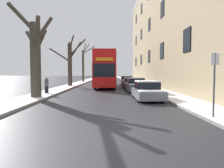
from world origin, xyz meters
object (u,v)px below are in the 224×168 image
parked_car_2 (130,83)px  street_sign_post (214,82)px  bare_tree_left_1 (70,62)px  parked_car_0 (147,91)px  pedestrian_left_sidewalk (47,85)px  bare_tree_left_0 (35,55)px  double_decker_bus (105,68)px  bare_tree_left_2 (84,64)px  parked_car_3 (126,81)px  oncoming_van (99,76)px  parked_car_1 (136,85)px

parked_car_2 → street_sign_post: (1.38, -17.59, 0.90)m
bare_tree_left_1 → parked_car_0: bare_tree_left_1 is taller
parked_car_2 → pedestrian_left_sidewalk: 11.34m
bare_tree_left_0 → street_sign_post: bearing=-35.9°
bare_tree_left_0 → street_sign_post: size_ratio=2.38×
double_decker_bus → pedestrian_left_sidewalk: bearing=-117.3°
double_decker_bus → bare_tree_left_2: bearing=107.5°
parked_car_3 → bare_tree_left_2: bearing=126.9°
parked_car_3 → pedestrian_left_sidewalk: pedestrian_left_sidewalk is taller
bare_tree_left_0 → parked_car_3: (7.95, 17.13, -2.45)m
parked_car_0 → parked_car_2: 11.20m
bare_tree_left_1 → street_sign_post: 22.50m
double_decker_bus → bare_tree_left_0: bearing=-111.0°
street_sign_post → bare_tree_left_1: bearing=115.1°
bare_tree_left_2 → parked_car_0: bearing=-74.1°
bare_tree_left_2 → parked_car_3: bearing=-53.1°
parked_car_0 → parked_car_3: parked_car_3 is taller
parked_car_2 → street_sign_post: 17.67m
bare_tree_left_0 → oncoming_van: bearing=84.8°
parked_car_0 → parked_car_1: size_ratio=1.03×
parked_car_0 → oncoming_van: oncoming_van is taller
parked_car_1 → oncoming_van: bearing=100.5°
bare_tree_left_1 → pedestrian_left_sidewalk: size_ratio=4.44×
bare_tree_left_0 → parked_car_0: (7.95, -0.38, -2.52)m
parked_car_0 → parked_car_1: parked_car_1 is taller
bare_tree_left_1 → parked_car_3: bearing=23.9°
pedestrian_left_sidewalk → bare_tree_left_0: bearing=-96.2°
parked_car_1 → parked_car_2: 5.23m
bare_tree_left_0 → parked_car_2: bearing=53.7°
parked_car_0 → street_sign_post: size_ratio=1.61×
parked_car_1 → bare_tree_left_1: bearing=135.7°
double_decker_bus → parked_car_1: double_decker_bus is taller
parked_car_3 → parked_car_1: bearing=-90.0°
parked_car_1 → parked_car_2: parked_car_1 is taller
double_decker_bus → parked_car_3: bearing=55.9°
parked_car_0 → parked_car_2: (-0.00, 11.20, -0.00)m
bare_tree_left_2 → parked_car_0: (8.06, -28.23, -3.19)m
bare_tree_left_1 → parked_car_0: size_ratio=1.64×
bare_tree_left_1 → bare_tree_left_2: (0.06, 14.32, 0.35)m
bare_tree_left_2 → double_decker_bus: 16.25m
bare_tree_left_1 → bare_tree_left_2: size_ratio=0.84×
parked_car_3 → pedestrian_left_sidewalk: size_ratio=2.58×
bare_tree_left_2 → double_decker_bus: size_ratio=0.71×
double_decker_bus → parked_car_1: (3.20, -6.81, -1.88)m
bare_tree_left_1 → double_decker_bus: (4.93, -1.13, -0.92)m
bare_tree_left_0 → bare_tree_left_1: bare_tree_left_1 is taller
parked_car_0 → pedestrian_left_sidewalk: 8.74m
oncoming_van → parked_car_2: bearing=-77.1°
bare_tree_left_0 → oncoming_van: 32.81m
bare_tree_left_2 → bare_tree_left_0: bearing=-89.8°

